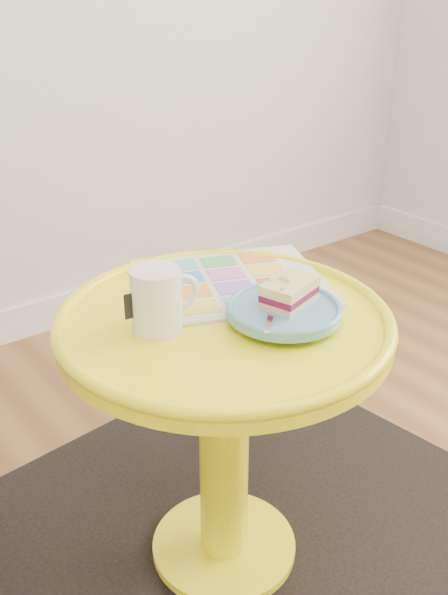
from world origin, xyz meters
TOP-DOWN VIEW (x-y plane):
  - rug at (0.15, 0.81)m, footprint 1.42×1.24m
  - side_table at (0.15, 0.81)m, footprint 0.61×0.61m
  - newspaper at (0.24, 0.92)m, footprint 0.46×0.43m
  - mug at (0.03, 0.85)m, footprint 0.12×0.09m
  - plate at (0.22, 0.74)m, footprint 0.20×0.20m
  - cake_slice at (0.24, 0.74)m, footprint 0.12×0.09m
  - fork at (0.19, 0.73)m, footprint 0.11×0.11m

SIDE VIEW (x-z plane):
  - rug at x=0.15m, z-range 0.00..0.01m
  - side_table at x=0.15m, z-range 0.13..0.70m
  - newspaper at x=0.24m, z-range 0.58..0.59m
  - plate at x=0.22m, z-range 0.59..0.61m
  - fork at x=0.19m, z-range 0.61..0.61m
  - cake_slice at x=0.24m, z-range 0.61..0.65m
  - mug at x=0.03m, z-range 0.58..0.70m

